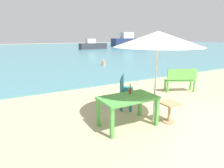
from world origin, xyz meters
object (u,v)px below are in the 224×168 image
at_px(picnic_table_green, 128,101).
at_px(side_table_wood, 169,109).
at_px(swimmer_person, 104,63).
at_px(bench_green_left, 181,79).
at_px(boat_sailboat, 93,45).
at_px(boat_tanker, 129,41).
at_px(beer_bottle_amber, 130,90).
at_px(patio_umbrella, 158,39).
at_px(bench_teal_center, 125,89).

distance_m(picnic_table_green, side_table_wood, 1.15).
bearing_deg(swimmer_person, bench_green_left, -92.48).
relative_size(swimmer_person, boat_sailboat, 0.09).
bearing_deg(swimmer_person, boat_sailboat, 68.53).
height_order(side_table_wood, boat_tanker, boat_tanker).
xyz_separation_m(beer_bottle_amber, side_table_wood, (0.85, -0.57, -0.50)).
height_order(picnic_table_green, boat_tanker, boat_tanker).
bearing_deg(bench_green_left, swimmer_person, 87.52).
distance_m(patio_umbrella, bench_green_left, 3.67).
height_order(picnic_table_green, patio_umbrella, patio_umbrella).
xyz_separation_m(picnic_table_green, bench_green_left, (3.54, 1.45, -0.11)).
bearing_deg(bench_green_left, picnic_table_green, -157.72).
bearing_deg(bench_green_left, beer_bottle_amber, -159.48).
bearing_deg(swimmer_person, patio_umbrella, -109.42).
distance_m(bench_teal_center, boat_sailboat, 26.58).
bearing_deg(bench_teal_center, bench_green_left, 3.48).
distance_m(picnic_table_green, bench_teal_center, 1.49).
bearing_deg(patio_umbrella, beer_bottle_amber, 139.33).
distance_m(bench_green_left, swimmer_person, 7.41).
height_order(picnic_table_green, side_table_wood, picnic_table_green).
bearing_deg(beer_bottle_amber, bench_teal_center, 62.71).
height_order(picnic_table_green, swimmer_person, picnic_table_green).
bearing_deg(side_table_wood, bench_green_left, 36.19).
relative_size(picnic_table_green, swimmer_person, 3.41).
bearing_deg(picnic_table_green, boat_sailboat, 67.81).
bearing_deg(boat_sailboat, swimmer_person, -111.47).
relative_size(side_table_wood, bench_teal_center, 0.46).
bearing_deg(side_table_wood, picnic_table_green, 160.35).
bearing_deg(bench_teal_center, boat_tanker, 55.25).
height_order(beer_bottle_amber, bench_green_left, beer_bottle_amber).
bearing_deg(picnic_table_green, patio_umbrella, -17.17).
height_order(beer_bottle_amber, boat_tanker, boat_tanker).
distance_m(side_table_wood, boat_tanker, 36.71).
distance_m(beer_bottle_amber, patio_umbrella, 1.41).
height_order(picnic_table_green, beer_bottle_amber, beer_bottle_amber).
relative_size(picnic_table_green, boat_sailboat, 0.30).
height_order(side_table_wood, bench_teal_center, bench_teal_center).
xyz_separation_m(beer_bottle_amber, patio_umbrella, (0.47, -0.40, 1.26)).
distance_m(picnic_table_green, boat_sailboat, 28.05).
bearing_deg(picnic_table_green, bench_teal_center, 59.51).
relative_size(picnic_table_green, beer_bottle_amber, 5.28).
height_order(boat_sailboat, boat_tanker, boat_tanker).
height_order(bench_teal_center, boat_tanker, boat_tanker).
relative_size(swimmer_person, boat_tanker, 0.05).
bearing_deg(bench_green_left, bench_teal_center, -176.52).
distance_m(picnic_table_green, bench_green_left, 3.82).
relative_size(beer_bottle_amber, boat_sailboat, 0.06).
height_order(side_table_wood, swimmer_person, side_table_wood).
bearing_deg(beer_bottle_amber, boat_sailboat, 68.03).
bearing_deg(side_table_wood, swimmer_person, 73.04).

